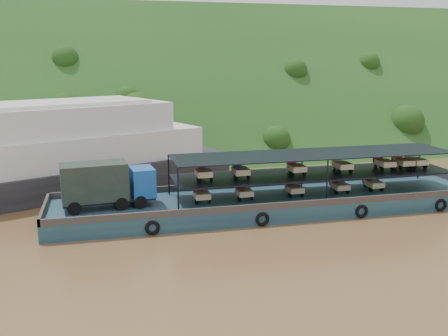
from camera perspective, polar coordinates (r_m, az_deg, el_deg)
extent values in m
plane|color=brown|center=(39.63, 3.86, -5.28)|extent=(160.00, 160.00, 0.00)
cube|color=#173A15|center=(73.85, -4.62, 3.01)|extent=(140.00, 39.60, 39.60)
cube|color=#122B3F|center=(40.49, 5.55, -4.04)|extent=(35.00, 7.00, 1.20)
cube|color=#592D19|center=(43.37, 4.09, -1.73)|extent=(35.00, 0.20, 0.50)
cube|color=#592D19|center=(37.19, 7.31, -4.22)|extent=(35.00, 0.20, 0.50)
cube|color=#592D19|center=(38.34, -19.87, -4.37)|extent=(0.20, 7.00, 0.50)
torus|color=black|center=(35.11, -8.17, -6.80)|extent=(1.06, 0.26, 1.06)
torus|color=black|center=(36.68, 4.42, -5.86)|extent=(1.06, 0.26, 1.06)
torus|color=black|center=(39.82, 15.46, -4.81)|extent=(1.06, 0.26, 1.06)
torus|color=black|center=(43.60, 23.55, -3.91)|extent=(1.06, 0.26, 1.06)
cylinder|color=black|center=(36.86, -16.73, -4.42)|extent=(1.01, 0.44, 0.98)
cylinder|color=black|center=(38.83, -16.92, -3.58)|extent=(1.01, 0.44, 0.98)
cylinder|color=black|center=(37.14, -11.62, -4.01)|extent=(1.01, 0.44, 0.98)
cylinder|color=black|center=(39.10, -12.06, -3.20)|extent=(1.01, 0.44, 0.98)
cylinder|color=black|center=(37.34, -9.54, -3.84)|extent=(1.01, 0.44, 0.98)
cylinder|color=black|center=(39.29, -10.09, -3.04)|extent=(1.01, 0.44, 0.98)
cube|color=black|center=(37.99, -13.02, -3.48)|extent=(6.82, 2.83, 0.20)
cube|color=#16509D|center=(38.06, -9.31, -1.55)|extent=(1.89, 2.50, 2.15)
cube|color=black|center=(38.12, -8.11, -0.88)|extent=(0.26, 1.95, 0.88)
cube|color=black|center=(37.54, -14.60, -1.52)|extent=(4.90, 2.82, 2.73)
cube|color=black|center=(41.18, 10.22, -0.65)|extent=(23.00, 5.00, 0.12)
cube|color=black|center=(40.85, 10.30, 1.59)|extent=(23.00, 5.00, 0.08)
cylinder|color=black|center=(35.66, -5.26, -2.56)|extent=(0.12, 0.12, 3.30)
cylinder|color=black|center=(40.47, -6.33, -0.77)|extent=(0.12, 0.12, 3.30)
cylinder|color=black|center=(38.98, 11.70, -1.47)|extent=(0.12, 0.12, 3.30)
cylinder|color=black|center=(43.42, 8.89, 0.06)|extent=(0.12, 0.12, 3.30)
cylinder|color=black|center=(48.97, 21.41, 0.75)|extent=(0.12, 0.12, 3.30)
cylinder|color=black|center=(39.74, -2.97, -3.02)|extent=(0.12, 0.52, 0.52)
cylinder|color=black|center=(37.95, -3.19, -3.77)|extent=(0.14, 0.52, 0.52)
cylinder|color=black|center=(38.14, -1.71, -3.68)|extent=(0.14, 0.52, 0.52)
cube|color=beige|center=(38.28, -2.56, -3.10)|extent=(1.15, 1.50, 0.44)
cube|color=red|center=(39.32, -2.89, -2.41)|extent=(0.55, 0.80, 0.80)
cube|color=red|center=(39.01, -2.84, -1.77)|extent=(0.50, 0.10, 0.10)
cylinder|color=black|center=(40.49, 1.76, -2.72)|extent=(0.12, 0.52, 0.52)
cylinder|color=black|center=(38.69, 1.76, -3.44)|extent=(0.14, 0.52, 0.52)
cylinder|color=black|center=(38.96, 3.18, -3.34)|extent=(0.14, 0.52, 0.52)
cube|color=beige|center=(39.06, 2.33, -2.78)|extent=(1.15, 1.50, 0.44)
cube|color=red|center=(40.08, 1.88, -2.11)|extent=(0.55, 0.80, 0.80)
cube|color=red|center=(39.77, 1.96, -1.48)|extent=(0.50, 0.10, 0.10)
cylinder|color=black|center=(41.78, 7.32, -2.34)|extent=(0.12, 0.52, 0.52)
cylinder|color=black|center=(39.99, 7.58, -3.02)|extent=(0.14, 0.52, 0.52)
cylinder|color=black|center=(40.36, 8.90, -2.92)|extent=(0.14, 0.52, 0.52)
cube|color=#C5B48C|center=(40.39, 8.07, -2.38)|extent=(1.15, 1.50, 0.44)
cube|color=#B20B13|center=(41.38, 7.49, -1.75)|extent=(0.55, 0.80, 0.80)
cube|color=#B20B13|center=(41.08, 7.61, -1.14)|extent=(0.50, 0.10, 0.10)
cylinder|color=black|center=(43.35, 12.24, -1.98)|extent=(0.12, 0.52, 0.52)
cylinder|color=black|center=(41.57, 12.70, -2.62)|extent=(0.14, 0.52, 0.52)
cylinder|color=black|center=(42.02, 13.92, -2.53)|extent=(0.14, 0.52, 0.52)
cube|color=#CABA8F|center=(42.01, 13.12, -2.01)|extent=(1.15, 1.50, 0.44)
cube|color=#B80C23|center=(42.96, 12.45, -1.41)|extent=(0.55, 0.80, 0.80)
cube|color=#B80C23|center=(42.67, 12.59, -0.82)|extent=(0.50, 0.10, 0.10)
cylinder|color=black|center=(44.78, 15.83, -1.72)|extent=(0.12, 0.52, 0.52)
cylinder|color=black|center=(43.03, 16.42, -2.32)|extent=(0.14, 0.52, 0.52)
cylinder|color=black|center=(43.53, 17.56, -2.23)|extent=(0.14, 0.52, 0.52)
cube|color=beige|center=(43.49, 16.79, -1.73)|extent=(1.15, 1.50, 0.44)
cube|color=red|center=(44.41, 16.06, -1.16)|extent=(0.55, 0.80, 0.80)
cube|color=red|center=(44.13, 16.22, -0.58)|extent=(0.50, 0.10, 0.10)
cylinder|color=black|center=(39.35, -2.75, -0.59)|extent=(0.12, 0.52, 0.52)
cylinder|color=black|center=(37.54, -2.97, -1.24)|extent=(0.14, 0.52, 0.52)
cylinder|color=black|center=(37.73, -1.48, -1.15)|extent=(0.14, 0.52, 0.52)
cube|color=#CEB692|center=(37.89, -2.33, -0.57)|extent=(1.15, 1.50, 0.44)
cube|color=#AF0B22|center=(38.95, -2.67, 0.05)|extent=(0.55, 0.80, 0.80)
cube|color=#AF0B22|center=(38.65, -2.62, 0.72)|extent=(0.50, 0.10, 0.10)
cylinder|color=black|center=(40.00, 1.37, -0.37)|extent=(0.12, 0.52, 0.52)
cylinder|color=black|center=(38.18, 1.35, -0.99)|extent=(0.14, 0.52, 0.52)
cylinder|color=black|center=(38.45, 2.79, -0.91)|extent=(0.14, 0.52, 0.52)
cube|color=#C6B08C|center=(38.56, 1.93, -0.34)|extent=(1.15, 1.50, 0.44)
cube|color=navy|center=(39.61, 1.49, 0.27)|extent=(0.55, 0.80, 0.80)
cube|color=navy|center=(39.31, 1.57, 0.92)|extent=(0.50, 0.10, 0.10)
cylinder|color=black|center=(41.43, 7.56, -0.03)|extent=(0.12, 0.52, 0.52)
cylinder|color=black|center=(39.62, 7.82, -0.61)|extent=(0.14, 0.52, 0.52)
cylinder|color=black|center=(39.99, 9.16, -0.53)|extent=(0.14, 0.52, 0.52)
cube|color=beige|center=(40.04, 8.32, 0.01)|extent=(1.15, 1.50, 0.44)
cube|color=#AC0B17|center=(41.05, 7.73, 0.59)|extent=(0.55, 0.80, 0.80)
cube|color=#AC0B17|center=(40.77, 7.85, 1.23)|extent=(0.50, 0.10, 0.10)
cylinder|color=black|center=(43.04, 12.56, 0.25)|extent=(0.12, 0.52, 0.52)
cylinder|color=black|center=(41.25, 13.03, -0.30)|extent=(0.14, 0.52, 0.52)
cylinder|color=black|center=(41.70, 14.26, -0.22)|extent=(0.14, 0.52, 0.52)
cube|color=beige|center=(41.70, 13.45, 0.30)|extent=(1.15, 1.50, 0.44)
cube|color=#C7BF8D|center=(42.67, 12.77, 0.85)|extent=(0.55, 0.80, 0.80)
cube|color=#C7BF8D|center=(42.40, 12.92, 1.46)|extent=(0.50, 0.10, 0.10)
cylinder|color=black|center=(44.86, 16.97, 0.49)|extent=(0.12, 0.52, 0.52)
cylinder|color=black|center=(43.10, 17.60, -0.02)|extent=(0.14, 0.52, 0.52)
cylinder|color=black|center=(43.62, 18.73, 0.05)|extent=(0.14, 0.52, 0.52)
cube|color=beige|center=(43.58, 17.96, 0.55)|extent=(1.15, 1.50, 0.44)
cube|color=#B0200B|center=(44.51, 17.20, 1.07)|extent=(0.55, 0.80, 0.80)
cube|color=#B0200B|center=(44.25, 17.38, 1.65)|extent=(0.50, 0.10, 0.10)
cylinder|color=black|center=(46.48, 20.21, 0.67)|extent=(0.12, 0.52, 0.52)
cylinder|color=black|center=(44.75, 20.95, 0.18)|extent=(0.14, 0.52, 0.52)
cylinder|color=black|center=(45.33, 21.99, 0.24)|extent=(0.14, 0.52, 0.52)
cube|color=beige|center=(45.25, 21.26, 0.72)|extent=(1.15, 1.50, 0.44)
cube|color=beige|center=(46.14, 20.47, 1.23)|extent=(0.55, 0.80, 0.80)
cube|color=beige|center=(45.89, 20.65, 1.79)|extent=(0.50, 0.10, 0.10)
cylinder|color=black|center=(45.79, 18.88, 0.60)|extent=(0.12, 0.52, 0.52)
cylinder|color=black|center=(44.04, 19.58, 0.10)|extent=(0.14, 0.52, 0.52)
cylinder|color=black|center=(44.60, 20.66, 0.16)|extent=(0.14, 0.52, 0.52)
cube|color=beige|center=(44.53, 19.91, 0.65)|extent=(1.15, 1.50, 0.44)
cube|color=#B0200B|center=(45.44, 19.13, 1.16)|extent=(0.55, 0.80, 0.80)
cube|color=#B0200B|center=(45.19, 19.31, 1.74)|extent=(0.50, 0.10, 0.10)
cube|color=black|center=(48.18, -22.83, -1.54)|extent=(41.21, 25.20, 2.43)
cube|color=silver|center=(47.66, -23.09, 1.53)|extent=(35.23, 21.88, 2.83)
cube|color=silver|center=(47.27, -23.37, 4.78)|extent=(29.24, 18.57, 2.63)
cube|color=silver|center=(47.12, -23.52, 6.55)|extent=(25.12, 16.05, 0.30)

